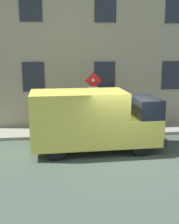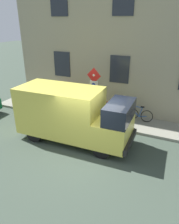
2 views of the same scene
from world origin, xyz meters
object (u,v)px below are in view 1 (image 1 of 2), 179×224
at_px(bicycle_green, 115,120).
at_px(bicycle_red, 101,120).
at_px(pedestrian, 49,112).
at_px(delivery_van, 93,119).
at_px(litter_bin, 121,123).
at_px(bicycle_blue, 130,119).
at_px(sign_post_stacked, 93,97).

xyz_separation_m(bicycle_green, bicycle_red, (0.00, 0.79, 0.00)).
bearing_deg(pedestrian, delivery_van, -137.78).
relative_size(bicycle_red, litter_bin, 1.90).
height_order(bicycle_blue, pedestrian, pedestrian).
bearing_deg(litter_bin, bicycle_blue, -35.80).
relative_size(bicycle_blue, bicycle_red, 1.00).
height_order(delivery_van, bicycle_red, delivery_van).
height_order(delivery_van, bicycle_blue, delivery_van).
bearing_deg(delivery_van, bicycle_red, 73.63).
xyz_separation_m(bicycle_red, litter_bin, (-0.99, -0.86, 0.08)).
bearing_deg(bicycle_green, pedestrian, -1.68).
xyz_separation_m(sign_post_stacked, pedestrian, (0.88, 2.13, -0.87)).
distance_m(bicycle_blue, pedestrian, 4.29).
bearing_deg(litter_bin, bicycle_green, 4.45).
distance_m(bicycle_green, bicycle_red, 0.79).
bearing_deg(sign_post_stacked, bicycle_green, -49.54).
distance_m(sign_post_stacked, bicycle_green, 2.26).
relative_size(sign_post_stacked, pedestrian, 1.65).
bearing_deg(sign_post_stacked, delivery_van, 172.36).
bearing_deg(litter_bin, sign_post_stacked, 96.02).
bearing_deg(bicycle_red, sign_post_stacked, 62.39).
xyz_separation_m(bicycle_red, pedestrian, (-0.25, 2.67, 0.56)).
height_order(bicycle_blue, litter_bin, litter_bin).
bearing_deg(bicycle_green, bicycle_blue, 174.16).
height_order(bicycle_red, pedestrian, pedestrian).
bearing_deg(delivery_van, bicycle_blue, 50.34).
bearing_deg(delivery_van, pedestrian, 122.31).
relative_size(delivery_van, bicycle_blue, 3.14).
bearing_deg(bicycle_green, litter_bin, 88.59).
bearing_deg(sign_post_stacked, bicycle_red, -25.51).
bearing_deg(bicycle_blue, litter_bin, 51.17).
distance_m(bicycle_red, pedestrian, 2.74).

